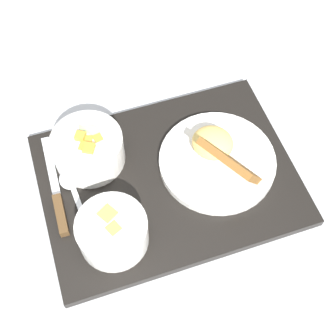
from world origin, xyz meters
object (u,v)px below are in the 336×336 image
at_px(plate_main, 218,158).
at_px(bowl_salad, 88,148).
at_px(spoon, 74,189).
at_px(bowl_soup, 112,231).
at_px(knife, 58,202).

bearing_deg(plate_main, bowl_salad, 151.56).
xyz_separation_m(plate_main, spoon, (-0.25, 0.06, -0.01)).
height_order(bowl_salad, bowl_soup, bowl_salad).
relative_size(bowl_salad, spoon, 0.90).
distance_m(bowl_salad, plate_main, 0.23).
bearing_deg(spoon, knife, 114.23).
bearing_deg(spoon, bowl_salad, -43.00).
bearing_deg(spoon, plate_main, -100.41).
bearing_deg(plate_main, bowl_soup, -166.34).
bearing_deg(bowl_soup, knife, 120.52).
bearing_deg(bowl_salad, bowl_soup, -97.72).
height_order(bowl_soup, spoon, bowl_soup).
bearing_deg(spoon, bowl_soup, -163.07).
xyz_separation_m(bowl_salad, plate_main, (0.20, -0.11, -0.02)).
bearing_deg(bowl_salad, spoon, -136.13).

